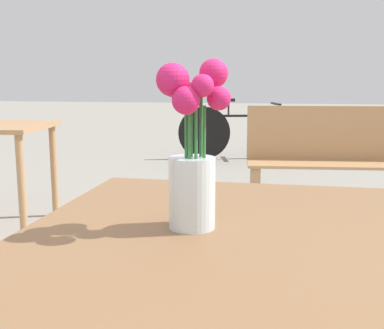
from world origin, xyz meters
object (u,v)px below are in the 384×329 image
at_px(bench_near, 377,158).
at_px(bicycle, 242,131).
at_px(table_back, 0,144).
at_px(table_front, 227,272).
at_px(flower_vase, 192,157).

bearing_deg(bench_near, bicycle, 113.79).
bearing_deg(bench_near, table_back, -166.91).
xyz_separation_m(table_front, flower_vase, (-0.08, 0.01, 0.25)).
bearing_deg(table_back, bicycle, 66.37).
bearing_deg(table_front, bench_near, 72.80).
xyz_separation_m(bench_near, bicycle, (-1.19, 2.70, -0.12)).
bearing_deg(flower_vase, table_back, 130.20).
relative_size(bench_near, bicycle, 1.17).
distance_m(flower_vase, table_back, 2.70).
height_order(flower_vase, bench_near, flower_vase).
bearing_deg(bicycle, flower_vase, -86.97).
height_order(flower_vase, table_back, flower_vase).
distance_m(table_front, bicycle, 5.40).
bearing_deg(bicycle, table_back, -113.63).
bearing_deg(bicycle, bench_near, -66.21).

